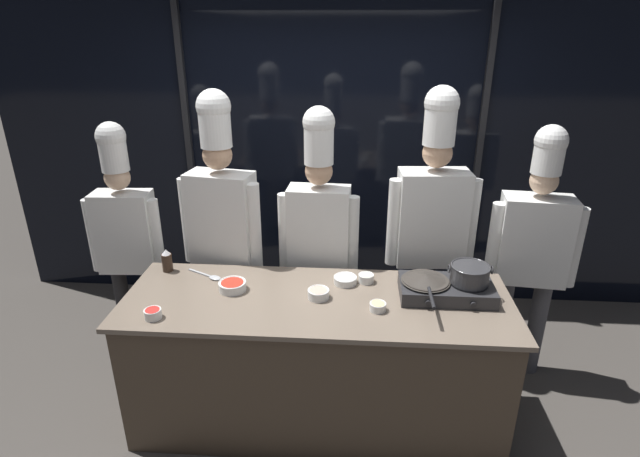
% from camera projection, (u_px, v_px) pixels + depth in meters
% --- Properties ---
extents(ground_plane, '(24.00, 24.00, 0.00)m').
position_uv_depth(ground_plane, '(317.00, 415.00, 3.31)').
color(ground_plane, '#47423D').
extents(window_wall_back, '(5.82, 0.09, 2.70)m').
position_uv_depth(window_wall_back, '(331.00, 154.00, 4.31)').
color(window_wall_back, black).
rests_on(window_wall_back, ground_plane).
extents(demo_counter, '(2.32, 0.80, 0.89)m').
position_uv_depth(demo_counter, '(317.00, 360.00, 3.14)').
color(demo_counter, '#4C3D2D').
rests_on(demo_counter, ground_plane).
extents(portable_stove, '(0.55, 0.32, 0.10)m').
position_uv_depth(portable_stove, '(446.00, 289.00, 2.98)').
color(portable_stove, '#28282B').
rests_on(portable_stove, demo_counter).
extents(frying_pan, '(0.29, 0.50, 0.04)m').
position_uv_depth(frying_pan, '(426.00, 278.00, 2.95)').
color(frying_pan, '#38332D').
rests_on(frying_pan, portable_stove).
extents(stock_pot, '(0.26, 0.23, 0.11)m').
position_uv_depth(stock_pot, '(470.00, 273.00, 2.93)').
color(stock_pot, '#333335').
rests_on(stock_pot, portable_stove).
extents(squeeze_bottle_soy, '(0.07, 0.07, 0.15)m').
position_uv_depth(squeeze_bottle_soy, '(167.00, 261.00, 3.27)').
color(squeeze_bottle_soy, '#332319').
rests_on(squeeze_bottle_soy, demo_counter).
extents(prep_bowl_chili_flakes, '(0.17, 0.17, 0.06)m').
position_uv_depth(prep_bowl_chili_flakes, '(232.00, 285.00, 3.05)').
color(prep_bowl_chili_flakes, white).
rests_on(prep_bowl_chili_flakes, demo_counter).
extents(prep_bowl_bean_sprouts, '(0.10, 0.10, 0.05)m').
position_uv_depth(prep_bowl_bean_sprouts, '(366.00, 278.00, 3.15)').
color(prep_bowl_bean_sprouts, white).
rests_on(prep_bowl_bean_sprouts, demo_counter).
extents(prep_bowl_rice, '(0.15, 0.15, 0.05)m').
position_uv_depth(prep_bowl_rice, '(345.00, 279.00, 3.13)').
color(prep_bowl_rice, white).
rests_on(prep_bowl_rice, demo_counter).
extents(prep_bowl_ginger, '(0.10, 0.10, 0.05)m').
position_uv_depth(prep_bowl_ginger, '(378.00, 306.00, 2.84)').
color(prep_bowl_ginger, white).
rests_on(prep_bowl_ginger, demo_counter).
extents(prep_bowl_bell_pepper, '(0.10, 0.10, 0.06)m').
position_uv_depth(prep_bowl_bell_pepper, '(153.00, 313.00, 2.76)').
color(prep_bowl_bell_pepper, white).
rests_on(prep_bowl_bell_pepper, demo_counter).
extents(prep_bowl_shrimp, '(0.13, 0.13, 0.06)m').
position_uv_depth(prep_bowl_shrimp, '(318.00, 293.00, 2.97)').
color(prep_bowl_shrimp, white).
rests_on(prep_bowl_shrimp, demo_counter).
extents(serving_spoon_slotted, '(0.26, 0.16, 0.02)m').
position_uv_depth(serving_spoon_slotted, '(211.00, 276.00, 3.21)').
color(serving_spoon_slotted, '#B2B5BA').
rests_on(serving_spoon_slotted, demo_counter).
extents(chef_head, '(0.53, 0.23, 1.81)m').
position_uv_depth(chef_head, '(126.00, 230.00, 3.56)').
color(chef_head, '#232326').
rests_on(chef_head, ground_plane).
extents(chef_sous, '(0.58, 0.30, 2.03)m').
position_uv_depth(chef_sous, '(222.00, 217.00, 3.43)').
color(chef_sous, '#4C4C51').
rests_on(chef_sous, ground_plane).
extents(chef_line, '(0.55, 0.24, 1.93)m').
position_uv_depth(chef_line, '(319.00, 228.00, 3.43)').
color(chef_line, '#2D3856').
rests_on(chef_line, ground_plane).
extents(chef_pastry, '(0.62, 0.28, 2.05)m').
position_uv_depth(chef_pastry, '(432.00, 217.00, 3.44)').
color(chef_pastry, '#2D3856').
rests_on(chef_pastry, ground_plane).
extents(chef_apprentice, '(0.60, 0.28, 1.83)m').
position_uv_depth(chef_apprentice, '(533.00, 243.00, 3.37)').
color(chef_apprentice, '#4C4C51').
rests_on(chef_apprentice, ground_plane).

